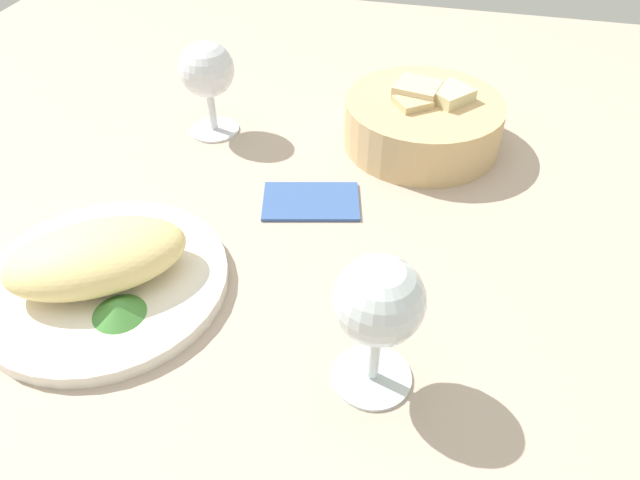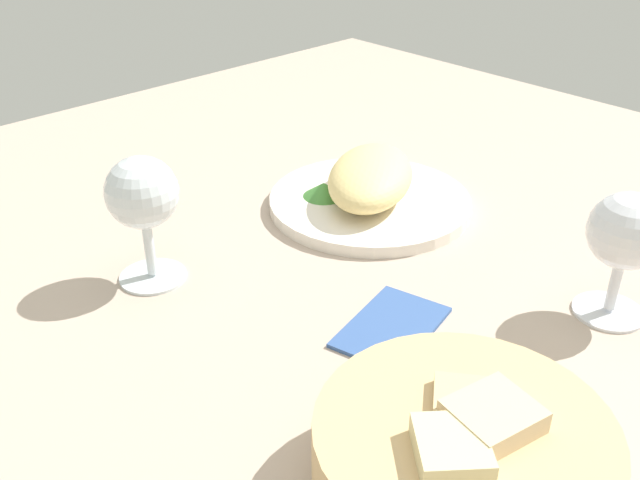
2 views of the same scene
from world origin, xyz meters
TOP-DOWN VIEW (x-y plane):
  - ground_plane at (0.00, 0.00)cm, footprint 140.00×140.00cm
  - plate at (-14.57, -12.91)cm, footprint 23.89×23.89cm
  - omelette at (-14.57, -12.91)cm, footprint 19.29×17.17cm
  - lettuce_garnish at (-10.72, -16.88)cm, footprint 4.91×4.91cm
  - bread_basket at (12.35, 20.56)cm, footprint 19.91×19.91cm
  - wine_glass_near at (12.65, -17.30)cm, footprint 7.06×7.06cm
  - wine_glass_far at (-15.00, 17.27)cm, footprint 7.01×7.01cm
  - folded_napkin at (1.59, 4.96)cm, footprint 12.35×9.41cm

SIDE VIEW (x-z plane):
  - ground_plane at x=0.00cm, z-range -2.00..0.00cm
  - folded_napkin at x=1.59cm, z-range 0.00..0.80cm
  - plate at x=-14.57cm, z-range 0.00..1.40cm
  - lettuce_garnish at x=-10.72cm, z-range 1.40..3.13cm
  - bread_basket at x=12.35cm, z-range -0.59..7.26cm
  - omelette at x=-14.57cm, z-range 1.40..6.63cm
  - wine_glass_far at x=-15.00cm, z-range 1.99..14.31cm
  - wine_glass_near at x=12.65cm, z-range 2.29..15.40cm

